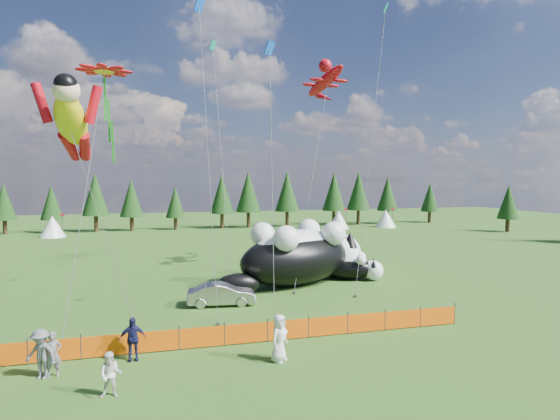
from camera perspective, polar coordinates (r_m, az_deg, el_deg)
ground at (r=23.77m, az=-5.73°, el=-14.48°), size 160.00×160.00×0.00m
safety_fence at (r=20.81m, az=-4.43°, el=-15.74°), size 22.06×0.06×1.10m
tree_line at (r=67.47m, az=-11.60°, el=0.92°), size 90.00×4.00×8.00m
festival_tents at (r=64.23m, az=-1.48°, el=-1.47°), size 50.00×3.20×2.80m
cat_large at (r=31.78m, az=3.01°, el=-5.76°), size 11.89×7.66×4.51m
cat_small at (r=33.59m, az=9.14°, el=-7.32°), size 5.28×3.55×2.02m
car at (r=26.84m, az=-7.63°, el=-10.84°), size 4.17×1.83×1.33m
spectator_a at (r=19.54m, az=-27.54°, el=-16.37°), size 0.65×0.44×1.74m
spectator_b at (r=17.12m, az=-21.27°, el=-19.42°), size 0.83×0.55×1.59m
spectator_c at (r=19.89m, az=-18.72°, el=-15.64°), size 1.12×0.66×1.82m
spectator_d at (r=19.55m, az=-28.78°, el=-16.15°), size 1.39×1.09×1.91m
spectator_e at (r=18.79m, az=-0.10°, el=-16.37°), size 1.12×1.12×1.97m
superhero_kite at (r=22.77m, az=-25.61°, el=10.44°), size 4.55×4.63×12.44m
gecko_kite at (r=36.98m, az=5.92°, el=16.37°), size 7.17×10.50×17.67m
flower_kite at (r=23.21m, az=-21.98°, el=16.12°), size 3.21×4.01×12.91m
diamond_kite_a at (r=28.76m, az=-10.45°, el=23.63°), size 0.95×5.64×18.98m
diamond_kite_b at (r=36.24m, az=13.42°, el=22.44°), size 5.09×6.04×21.67m
diamond_kite_c at (r=23.18m, az=-1.32°, el=18.53°), size 0.88×2.37×14.85m
diamond_kite_d at (r=34.10m, az=-8.63°, el=18.98°), size 0.92×6.32×18.47m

